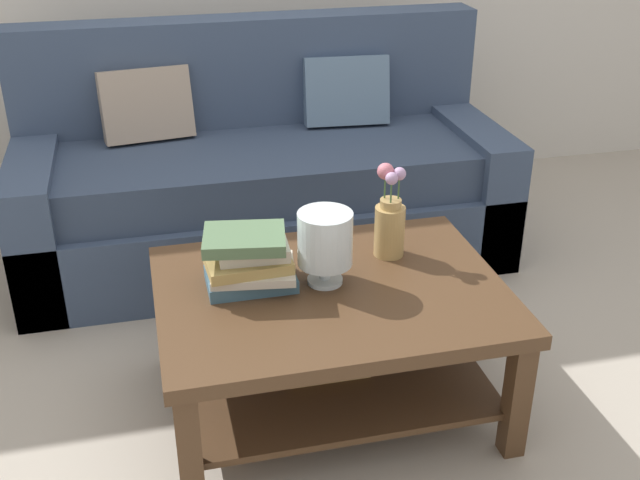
% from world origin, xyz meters
% --- Properties ---
extents(ground_plane, '(10.00, 10.00, 0.00)m').
position_xyz_m(ground_plane, '(0.00, 0.00, 0.00)').
color(ground_plane, '#ADA393').
extents(couch, '(2.20, 0.90, 1.06)m').
position_xyz_m(couch, '(0.02, 0.80, 0.36)').
color(couch, '#384760').
rests_on(couch, ground).
extents(coffee_table, '(1.13, 0.85, 0.48)m').
position_xyz_m(coffee_table, '(0.04, -0.43, 0.35)').
color(coffee_table, '#4C331E').
rests_on(coffee_table, ground).
extents(book_stack_main, '(0.32, 0.25, 0.19)m').
position_xyz_m(book_stack_main, '(-0.21, -0.36, 0.57)').
color(book_stack_main, '#3D6075').
rests_on(book_stack_main, coffee_table).
extents(glass_hurricane_vase, '(0.18, 0.18, 0.25)m').
position_xyz_m(glass_hurricane_vase, '(0.03, -0.40, 0.63)').
color(glass_hurricane_vase, silver).
rests_on(glass_hurricane_vase, coffee_table).
extents(flower_pitcher, '(0.11, 0.11, 0.34)m').
position_xyz_m(flower_pitcher, '(0.29, -0.26, 0.60)').
color(flower_pitcher, tan).
rests_on(flower_pitcher, coffee_table).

